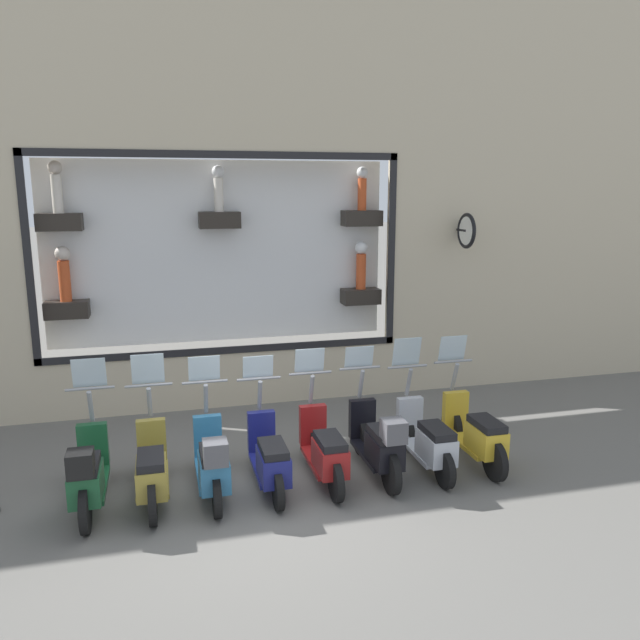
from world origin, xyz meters
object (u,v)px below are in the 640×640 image
object	(u,v)px
scooter_olive_6	(152,469)
scooter_navy_4	(270,458)
scooter_silver_1	(427,440)
scooter_teal_5	(212,462)
scooter_yellow_0	(476,433)
scooter_black_2	(378,443)
scooter_green_7	(88,474)
scooter_red_3	(324,450)

from	to	relation	value
scooter_olive_6	scooter_navy_4	bearing A→B (deg)	-90.30
scooter_silver_1	scooter_teal_5	size ratio (longest dim) A/B	1.00
scooter_yellow_0	scooter_black_2	world-z (taller)	scooter_yellow_0
scooter_teal_5	scooter_yellow_0	bearing A→B (deg)	-88.93
scooter_silver_1	scooter_navy_4	world-z (taller)	scooter_silver_1
scooter_black_2	scooter_green_7	bearing A→B (deg)	89.99
scooter_silver_1	scooter_teal_5	distance (m)	2.92
scooter_silver_1	scooter_navy_4	distance (m)	2.19
scooter_silver_1	scooter_olive_6	distance (m)	3.65
scooter_yellow_0	scooter_olive_6	xyz separation A→B (m)	(-0.00, 4.38, -0.01)
scooter_yellow_0	scooter_silver_1	size ratio (longest dim) A/B	1.01
scooter_olive_6	scooter_green_7	size ratio (longest dim) A/B	1.00
scooter_navy_4	scooter_teal_5	world-z (taller)	scooter_teal_5
scooter_navy_4	scooter_yellow_0	bearing A→B (deg)	-89.82
scooter_navy_4	scooter_olive_6	size ratio (longest dim) A/B	0.99
scooter_yellow_0	scooter_olive_6	bearing A→B (deg)	90.02
scooter_olive_6	scooter_red_3	bearing A→B (deg)	-90.06
scooter_black_2	scooter_navy_4	world-z (taller)	scooter_black_2
scooter_silver_1	scooter_teal_5	bearing A→B (deg)	91.26
scooter_yellow_0	scooter_black_2	xyz separation A→B (m)	(-0.06, 1.46, 0.04)
scooter_yellow_0	scooter_green_7	xyz separation A→B (m)	(-0.06, 5.11, 0.04)
scooter_teal_5	scooter_green_7	distance (m)	1.46
scooter_black_2	scooter_teal_5	distance (m)	2.19
scooter_red_3	scooter_green_7	bearing A→B (deg)	91.06
scooter_black_2	scooter_red_3	world-z (taller)	scooter_red_3
scooter_teal_5	scooter_green_7	bearing A→B (deg)	89.59
scooter_silver_1	scooter_teal_5	xyz separation A→B (m)	(-0.06, 2.92, 0.04)
scooter_teal_5	scooter_silver_1	bearing A→B (deg)	-88.74
scooter_yellow_0	scooter_teal_5	xyz separation A→B (m)	(-0.07, 3.65, 0.02)
scooter_black_2	scooter_olive_6	xyz separation A→B (m)	(0.06, 2.92, -0.05)
scooter_yellow_0	scooter_black_2	distance (m)	1.46
scooter_red_3	scooter_olive_6	xyz separation A→B (m)	(0.00, 2.19, 0.00)
scooter_teal_5	scooter_olive_6	xyz separation A→B (m)	(0.07, 0.73, -0.03)
scooter_yellow_0	scooter_navy_4	distance (m)	2.92
scooter_red_3	scooter_navy_4	distance (m)	0.73
scooter_olive_6	scooter_green_7	bearing A→B (deg)	94.39
scooter_yellow_0	scooter_red_3	size ratio (longest dim) A/B	1.00
scooter_navy_4	scooter_teal_5	bearing A→B (deg)	94.61
scooter_green_7	scooter_navy_4	bearing A→B (deg)	-88.73
scooter_black_2	scooter_silver_1	bearing A→B (deg)	-85.75
scooter_teal_5	scooter_green_7	size ratio (longest dim) A/B	0.99
scooter_yellow_0	scooter_teal_5	bearing A→B (deg)	91.07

